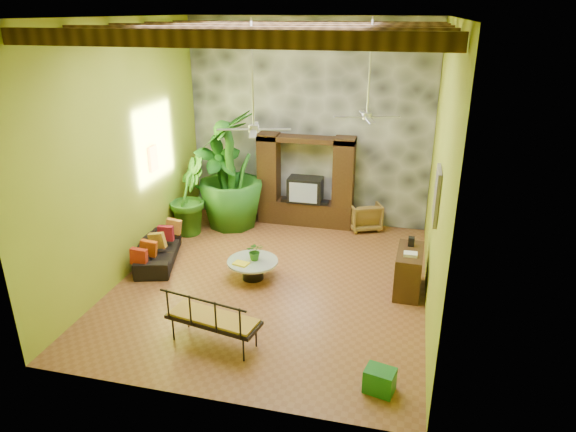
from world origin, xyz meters
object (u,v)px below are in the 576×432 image
(green_bin, at_px, (380,380))
(tall_plant_a, at_px, (220,183))
(entertainment_center, at_px, (305,188))
(tall_plant_c, at_px, (230,170))
(ceiling_fan_front, at_px, (253,117))
(side_console, at_px, (409,271))
(ceiling_fan_back, at_px, (368,105))
(tall_plant_b, at_px, (188,196))
(iron_bench, at_px, (211,318))
(coffee_table, at_px, (253,267))
(wicker_armchair, at_px, (364,215))
(sofa, at_px, (158,250))

(green_bin, bearing_deg, tall_plant_a, 129.54)
(entertainment_center, xyz_separation_m, tall_plant_c, (-1.77, -0.56, 0.49))
(ceiling_fan_front, bearing_deg, side_console, 12.93)
(entertainment_center, distance_m, ceiling_fan_back, 3.50)
(tall_plant_b, distance_m, tall_plant_c, 1.20)
(tall_plant_b, distance_m, side_console, 5.57)
(tall_plant_a, bearing_deg, iron_bench, -71.22)
(tall_plant_b, bearing_deg, ceiling_fan_back, -9.62)
(ceiling_fan_front, relative_size, side_console, 1.74)
(coffee_table, bearing_deg, entertainment_center, 82.12)
(tall_plant_a, bearing_deg, side_console, -26.00)
(entertainment_center, height_order, ceiling_fan_front, ceiling_fan_front)
(tall_plant_a, bearing_deg, entertainment_center, 16.39)
(ceiling_fan_back, bearing_deg, wicker_armchair, 93.04)
(green_bin, bearing_deg, coffee_table, 134.89)
(side_console, xyz_separation_m, green_bin, (-0.31, -3.01, -0.24))
(tall_plant_b, height_order, side_console, tall_plant_b)
(iron_bench, bearing_deg, sofa, 142.09)
(coffee_table, xyz_separation_m, side_console, (3.08, 0.23, 0.17))
(iron_bench, bearing_deg, wicker_armchair, 81.84)
(tall_plant_c, height_order, side_console, tall_plant_c)
(tall_plant_b, relative_size, iron_bench, 1.16)
(wicker_armchair, xyz_separation_m, green_bin, (0.84, -5.91, -0.16))
(coffee_table, bearing_deg, ceiling_fan_back, 30.08)
(sofa, height_order, tall_plant_b, tall_plant_b)
(entertainment_center, xyz_separation_m, sofa, (-2.64, -2.88, -0.70))
(ceiling_fan_back, xyz_separation_m, side_console, (1.05, -0.95, -2.97))
(sofa, distance_m, tall_plant_c, 2.75)
(ceiling_fan_back, relative_size, green_bin, 4.42)
(green_bin, bearing_deg, side_console, 84.10)
(ceiling_fan_back, bearing_deg, side_console, -42.01)
(iron_bench, bearing_deg, tall_plant_c, 116.65)
(entertainment_center, height_order, iron_bench, entertainment_center)
(sofa, bearing_deg, wicker_armchair, -71.56)
(tall_plant_c, height_order, iron_bench, tall_plant_c)
(wicker_armchair, relative_size, coffee_table, 0.74)
(sofa, relative_size, coffee_table, 1.77)
(entertainment_center, xyz_separation_m, ceiling_fan_back, (1.60, -1.94, 2.44))
(wicker_armchair, xyz_separation_m, side_console, (1.15, -2.90, 0.08))
(sofa, height_order, side_console, side_console)
(entertainment_center, bearing_deg, tall_plant_a, -163.61)
(entertainment_center, relative_size, tall_plant_b, 1.27)
(ceiling_fan_back, xyz_separation_m, tall_plant_a, (-3.63, 1.34, -2.27))
(wicker_armchair, distance_m, tall_plant_a, 3.67)
(ceiling_fan_front, xyz_separation_m, coffee_table, (-0.23, 0.42, -3.15))
(coffee_table, relative_size, side_console, 0.97)
(tall_plant_c, distance_m, coffee_table, 3.12)
(entertainment_center, xyz_separation_m, tall_plant_a, (-2.03, -0.60, 0.16))
(sofa, bearing_deg, tall_plant_b, -16.66)
(sofa, bearing_deg, iron_bench, -155.20)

